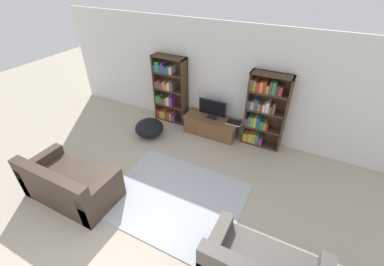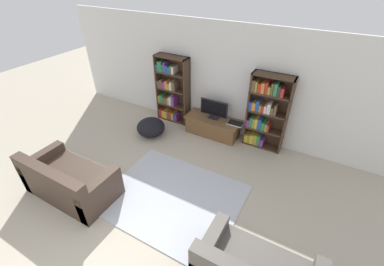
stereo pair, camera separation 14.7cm
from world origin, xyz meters
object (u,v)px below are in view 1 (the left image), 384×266
Objects in this scene: tv_stand at (211,126)px; laptop at (234,123)px; bookshelf_right at (264,111)px; couch_left_sectional at (70,185)px; television at (212,109)px; bookshelf_left at (169,91)px; beanbag_ottoman at (149,128)px.

laptop reaches higher than tv_stand.
bookshelf_right reaches higher than couch_left_sectional.
bookshelf_left is at bearing 174.02° from television.
bookshelf_left reaches higher than television.
laptop is at bearing -168.70° from bookshelf_right.
television is 1.93× the size of laptop.
bookshelf_right is 4.15m from couch_left_sectional.
bookshelf_left is 4.86× the size of laptop.
bookshelf_left is at bearing 179.97° from bookshelf_right.
bookshelf_right is 2.52× the size of television.
beanbag_ottoman is (-1.87, -0.79, -0.25)m from laptop.
tv_stand is at bearing -172.44° from bookshelf_right.
television is 3.40m from couch_left_sectional.
tv_stand is at bearing -7.00° from bookshelf_left.
bookshelf_right is 2.72m from beanbag_ottoman.
laptop is at bearing 57.24° from couch_left_sectional.
tv_stand is 1.94× the size of television.
tv_stand is 0.60m from laptop.
laptop is (-0.61, -0.12, -0.41)m from bookshelf_right.
bookshelf_left is 1.05× the size of couch_left_sectional.
bookshelf_right is at bearing 20.28° from beanbag_ottoman.
beanbag_ottoman is at bearing -159.72° from bookshelf_right.
beanbag_ottoman is at bearing -156.99° from laptop.
tv_stand is at bearing 30.08° from beanbag_ottoman.
bookshelf_left reaches higher than tv_stand.
bookshelf_right is at bearing 6.45° from television.
tv_stand is (-1.16, -0.15, -0.64)m from bookshelf_right.
couch_left_sectional is (-0.15, -3.20, -0.54)m from bookshelf_left.
laptop is 2.05m from beanbag_ottoman.
bookshelf_right is at bearing 51.03° from couch_left_sectional.
television is at bearing 30.82° from beanbag_ottoman.
beanbag_ottoman is (-2.48, -0.92, -0.66)m from bookshelf_right.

